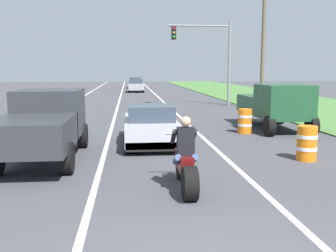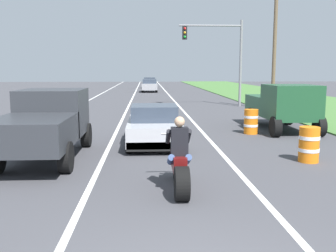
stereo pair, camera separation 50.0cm
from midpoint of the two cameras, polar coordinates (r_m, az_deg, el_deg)
name	(u,v)px [view 1 (the left image)]	position (r m, az deg, el deg)	size (l,w,h in m)	color
lane_stripe_left_solid	(56,113)	(24.30, -16.80, 1.87)	(0.14, 120.00, 0.01)	white
lane_stripe_right_solid	(174,112)	(24.00, 0.34, 2.15)	(0.14, 120.00, 0.01)	white
lane_stripe_centre_dashed	(116,112)	(23.88, -8.28, 2.03)	(0.14, 120.00, 0.01)	white
grass_verge_right	(329,109)	(27.03, 22.21, 2.28)	(10.00, 120.00, 0.06)	#477538
motorcycle_with_rider	(185,164)	(8.25, 0.86, -5.67)	(0.70, 2.21, 1.62)	black
sports_car_silver	(151,126)	(13.58, -3.63, 0.02)	(1.84, 4.30, 1.37)	#B7B7BC
pickup_truck_left_lane_dark_grey	(44,122)	(11.64, -19.03, 0.56)	(2.02, 4.80, 1.98)	#2D3035
pickup_truck_right_shoulder_dark_green	(275,104)	(17.37, 14.75, 3.16)	(2.02, 4.80, 1.98)	#1E4C2D
traffic_light_mast_near	(211,49)	(27.71, 5.79, 11.18)	(4.46, 0.34, 6.00)	gray
utility_pole_roadside	(263,52)	(26.44, 13.29, 10.56)	(0.24, 0.24, 7.43)	brown
construction_barrel_nearest	(307,143)	(11.66, 18.68, -2.41)	(0.58, 0.58, 1.00)	orange
construction_barrel_mid	(245,121)	(16.04, 10.42, 0.73)	(0.58, 0.58, 1.00)	orange
distant_car_far_ahead	(136,85)	(45.17, -5.10, 6.00)	(1.80, 4.00, 1.50)	#99999E
distant_car_further_ahead	(135,83)	(55.08, -5.14, 6.41)	(1.80, 4.00, 1.50)	#262628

